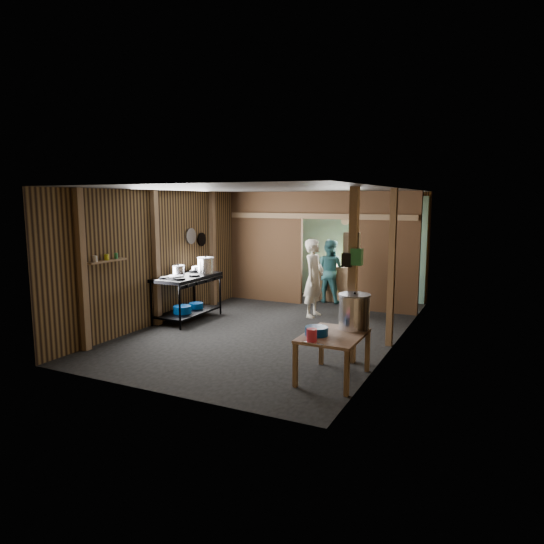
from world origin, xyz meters
The scene contains 43 objects.
floor centered at (0.00, 0.00, 0.00)m, with size 4.50×7.00×0.00m, color #262626.
ceiling centered at (0.00, 0.00, 2.60)m, with size 4.50×7.00×0.00m, color #3D3C3B.
wall_back centered at (0.00, 3.50, 1.30)m, with size 4.50×0.00×2.60m, color brown.
wall_front centered at (0.00, -3.50, 1.30)m, with size 4.50×0.00×2.60m, color brown.
wall_left centered at (-2.25, 0.00, 1.30)m, with size 0.00×7.00×2.60m, color brown.
wall_right centered at (2.25, 0.00, 1.30)m, with size 0.00×7.00×2.60m, color brown.
partition_left centered at (-1.32, 2.20, 1.30)m, with size 1.85×0.10×2.60m, color #422C17.
partition_right centered at (1.57, 2.20, 1.30)m, with size 1.35×0.10×2.60m, color #422C17.
partition_header centered at (0.25, 2.20, 2.30)m, with size 1.30×0.10×0.60m, color #422C17.
turquoise_panel centered at (0.00, 3.44, 1.25)m, with size 4.40×0.06×2.50m, color #73AEAA.
back_counter centered at (0.30, 2.95, 0.42)m, with size 1.20×0.50×0.85m, color #906F4C.
wall_clock centered at (0.25, 3.40, 1.90)m, with size 0.20×0.20×0.03m, color silver.
post_left_a centered at (-2.18, -2.60, 1.30)m, with size 0.10×0.12×2.60m, color #906F4C.
post_left_b centered at (-2.18, -0.80, 1.30)m, with size 0.10×0.12×2.60m, color #906F4C.
post_left_c centered at (-2.18, 1.20, 1.30)m, with size 0.10×0.12×2.60m, color #906F4C.
post_right centered at (2.18, -0.20, 1.30)m, with size 0.10×0.12×2.60m, color #906F4C.
post_free centered at (1.85, -1.30, 1.30)m, with size 0.12×0.12×2.60m, color #906F4C.
cross_beam centered at (0.00, 2.15, 2.05)m, with size 4.40×0.12×0.12m, color #906F4C.
pan_lid_big centered at (-2.21, 0.40, 1.65)m, with size 0.34×0.34×0.03m, color slate.
pan_lid_small centered at (-2.21, 0.80, 1.55)m, with size 0.30×0.30×0.03m, color black.
wall_shelf centered at (-2.15, -2.10, 1.40)m, with size 0.14×0.80×0.03m, color #906F4C.
jar_white centered at (-2.15, -2.35, 1.47)m, with size 0.07×0.07×0.10m, color silver.
jar_yellow centered at (-2.15, -2.10, 1.47)m, with size 0.08×0.08×0.10m, color gold.
jar_green centered at (-2.15, -1.88, 1.47)m, with size 0.06×0.06×0.10m, color #257A3F.
bag_white centered at (1.80, -1.22, 1.78)m, with size 0.22×0.15×0.32m, color silver.
bag_green centered at (1.92, -1.36, 1.60)m, with size 0.16×0.12×0.24m, color #257A3F.
bag_black centered at (1.78, -1.38, 1.55)m, with size 0.14×0.10×0.20m, color black.
gas_range centered at (-1.88, -0.24, 0.46)m, with size 0.79×1.55×0.91m, color black, non-canonical shape.
prep_table centered at (1.83, -2.08, 0.31)m, with size 0.77×1.05×0.62m, color tan, non-canonical shape.
stove_pot_large centered at (-1.71, 0.19, 1.07)m, with size 0.35×0.35×0.35m, color silver, non-canonical shape.
stove_pot_med centered at (-2.05, -0.29, 1.00)m, with size 0.25×0.25×0.22m, color silver, non-canonical shape.
stove_saucepan centered at (-2.05, 0.31, 0.97)m, with size 0.17×0.17×0.11m, color silver.
frying_pan centered at (-1.88, -0.60, 0.94)m, with size 0.30×0.52×0.07m, color slate, non-canonical shape.
blue_tub_front centered at (-1.88, -0.42, 0.25)m, with size 0.36×0.36×0.15m, color navy.
blue_tub_back centered at (-1.88, 0.05, 0.24)m, with size 0.29×0.29×0.12m, color navy.
stock_pot centered at (2.00, -1.69, 0.86)m, with size 0.45×0.45×0.52m, color silver, non-canonical shape.
wash_basin centered at (1.64, -2.22, 0.68)m, with size 0.31×0.31×0.12m, color navy.
pink_bucket centered at (1.68, -2.50, 0.70)m, with size 0.13×0.13×0.16m, color #EB3150.
knife centered at (1.73, -2.60, 0.63)m, with size 0.30×0.04×0.01m, color silver.
yellow_tub centered at (0.60, 2.95, 0.95)m, with size 0.38×0.38×0.21m, color gold.
red_cup centered at (-0.11, 2.95, 0.92)m, with size 0.12×0.12×0.14m, color red.
cook centered at (0.30, 1.16, 0.81)m, with size 0.59×0.39×1.62m, color silver.
worker_back centered at (0.11, 2.67, 0.75)m, with size 0.73×0.57×1.50m, color #2F6B71.
Camera 1 is at (3.84, -8.12, 2.41)m, focal length 32.00 mm.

